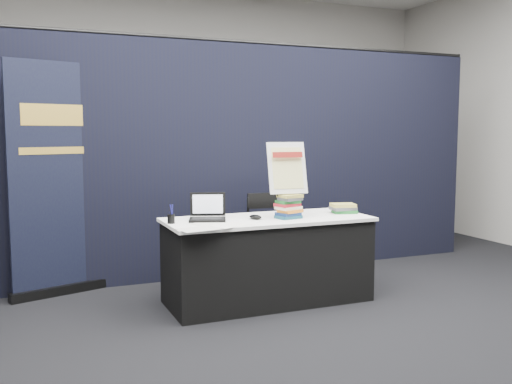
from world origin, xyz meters
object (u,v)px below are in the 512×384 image
at_px(display_table, 268,260).
at_px(stacking_chair, 272,235).
at_px(book_stack_short, 344,208).
at_px(info_sign, 287,168).
at_px(book_stack_tall, 288,206).
at_px(pullup_banner, 57,193).
at_px(laptop, 206,214).

relative_size(display_table, stacking_chair, 2.01).
xyz_separation_m(book_stack_short, info_sign, (-0.61, -0.05, 0.39)).
relative_size(book_stack_short, info_sign, 0.51).
bearing_deg(stacking_chair, book_stack_tall, -98.82).
bearing_deg(pullup_banner, book_stack_short, -38.69).
bearing_deg(display_table, laptop, 172.28).
relative_size(info_sign, pullup_banner, 0.22).
xyz_separation_m(book_stack_tall, info_sign, (0.00, 0.03, 0.33)).
bearing_deg(laptop, book_stack_short, 15.70).
bearing_deg(display_table, info_sign, -20.55).
relative_size(book_stack_tall, pullup_banner, 0.10).
height_order(info_sign, pullup_banner, pullup_banner).
bearing_deg(laptop, pullup_banner, 162.05).
bearing_deg(book_stack_tall, info_sign, 90.00).
xyz_separation_m(display_table, pullup_banner, (-1.69, 0.95, 0.57)).
xyz_separation_m(display_table, book_stack_tall, (0.16, -0.09, 0.48)).
bearing_deg(stacking_chair, pullup_banner, 168.58).
distance_m(display_table, pullup_banner, 2.02).
bearing_deg(info_sign, book_stack_short, 10.60).
bearing_deg(display_table, book_stack_short, -0.88).
bearing_deg(book_stack_short, book_stack_tall, -172.74).
distance_m(book_stack_tall, info_sign, 0.33).
bearing_deg(laptop, display_table, 11.71).
xyz_separation_m(laptop, stacking_chair, (0.81, 0.42, -0.31)).
relative_size(display_table, pullup_banner, 0.84).
distance_m(laptop, book_stack_short, 1.31).
distance_m(display_table, book_stack_short, 0.87).
bearing_deg(book_stack_short, pullup_banner, 158.66).
relative_size(laptop, stacking_chair, 0.40).
bearing_deg(pullup_banner, stacking_chair, -30.53).
xyz_separation_m(book_stack_tall, book_stack_short, (0.61, 0.08, -0.06)).
bearing_deg(book_stack_tall, pullup_banner, 150.66).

